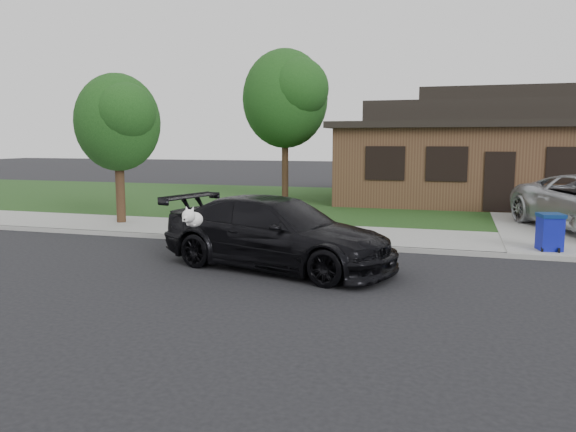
% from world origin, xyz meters
% --- Properties ---
extents(ground, '(120.00, 120.00, 0.00)m').
position_xyz_m(ground, '(0.00, 0.00, 0.00)').
color(ground, black).
rests_on(ground, ground).
extents(sidewalk, '(60.00, 3.00, 0.12)m').
position_xyz_m(sidewalk, '(0.00, 5.00, 0.06)').
color(sidewalk, gray).
rests_on(sidewalk, ground).
extents(curb, '(60.00, 0.12, 0.12)m').
position_xyz_m(curb, '(0.00, 3.50, 0.06)').
color(curb, gray).
rests_on(curb, ground).
extents(lawn, '(60.00, 13.00, 0.13)m').
position_xyz_m(lawn, '(0.00, 13.00, 0.07)').
color(lawn, '#193814').
rests_on(lawn, ground).
extents(driveway, '(4.50, 13.00, 0.14)m').
position_xyz_m(driveway, '(6.00, 10.00, 0.07)').
color(driveway, gray).
rests_on(driveway, ground).
extents(sedan, '(5.52, 3.34, 1.50)m').
position_xyz_m(sedan, '(-1.00, 1.04, 0.75)').
color(sedan, black).
rests_on(sedan, ground).
extents(recycling_bin, '(0.63, 0.63, 0.88)m').
position_xyz_m(recycling_bin, '(4.69, 4.02, 0.57)').
color(recycling_bin, '#0D1491').
rests_on(recycling_bin, sidewalk).
extents(house, '(12.60, 8.60, 4.65)m').
position_xyz_m(house, '(4.00, 15.00, 2.13)').
color(house, '#422B1C').
rests_on(house, ground).
extents(tree_0, '(3.78, 3.60, 6.34)m').
position_xyz_m(tree_0, '(-4.34, 12.88, 4.48)').
color(tree_0, '#332114').
rests_on(tree_0, ground).
extents(tree_2, '(2.73, 2.60, 4.59)m').
position_xyz_m(tree_2, '(-7.38, 5.11, 3.27)').
color(tree_2, '#332114').
rests_on(tree_2, ground).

